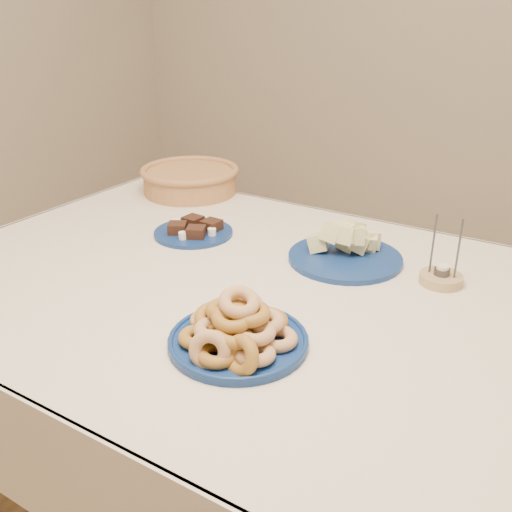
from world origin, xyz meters
name	(u,v)px	position (x,y,z in m)	size (l,w,h in m)	color
dining_table	(267,328)	(0.00, 0.00, 0.64)	(1.71, 1.11, 0.75)	brown
donut_platter	(237,331)	(0.07, -0.23, 0.78)	(0.31, 0.31, 0.12)	navy
melon_plate	(347,249)	(0.09, 0.25, 0.78)	(0.33, 0.33, 0.10)	navy
brownie_plate	(194,231)	(-0.34, 0.17, 0.76)	(0.26, 0.26, 0.04)	navy
wicker_basket	(190,179)	(-0.59, 0.47, 0.80)	(0.42, 0.42, 0.09)	#96633C
candle_holder	(441,277)	(0.33, 0.23, 0.77)	(0.10, 0.10, 0.16)	tan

